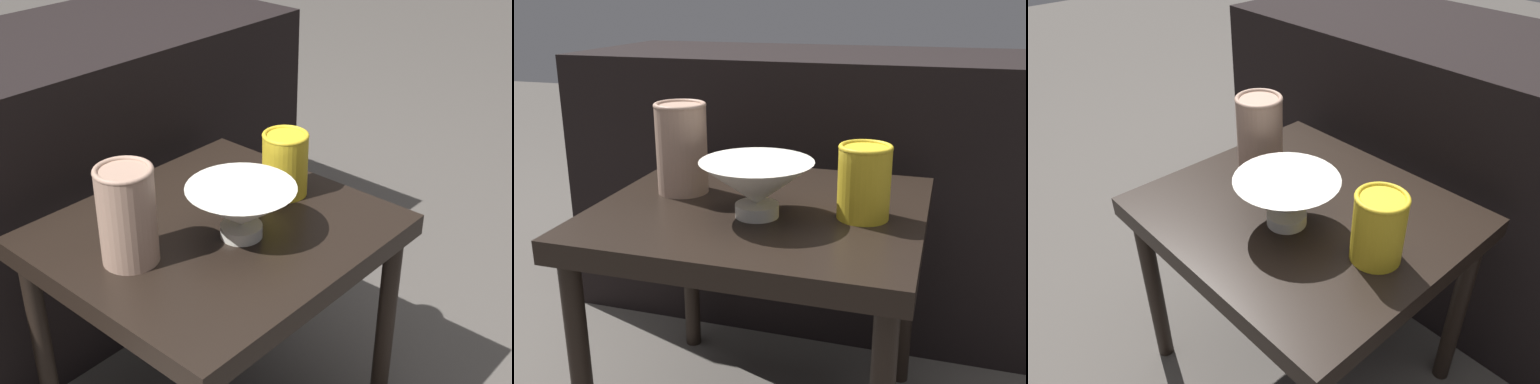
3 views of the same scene
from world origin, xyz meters
TOP-DOWN VIEW (x-y plane):
  - table at (0.00, 0.00)m, footprint 0.57×0.51m
  - couch_backdrop at (0.00, 0.56)m, footprint 1.25×0.50m
  - bowl at (0.01, -0.06)m, footprint 0.19×0.19m
  - vase_textured_left at (-0.16, 0.03)m, footprint 0.10×0.10m
  - vase_colorful_right at (0.18, -0.01)m, footprint 0.09×0.09m

SIDE VIEW (x-z plane):
  - couch_backdrop at x=0.00m, z-range 0.00..0.67m
  - table at x=0.00m, z-range 0.17..0.63m
  - bowl at x=0.01m, z-range 0.47..0.56m
  - vase_colorful_right at x=0.18m, z-range 0.46..0.58m
  - vase_textured_left at x=-0.16m, z-range 0.46..0.63m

